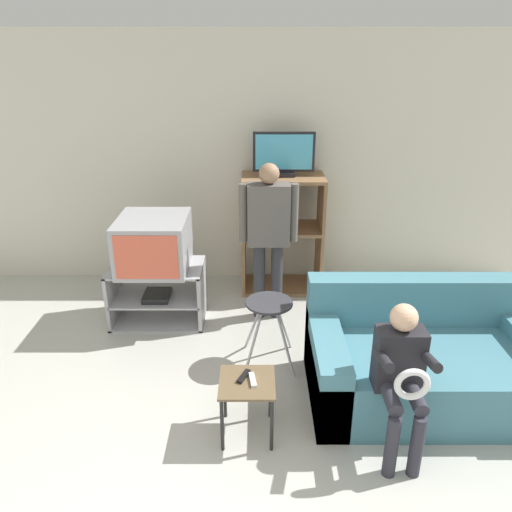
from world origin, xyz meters
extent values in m
cube|color=silver|center=(0.00, 3.50, 1.30)|extent=(6.40, 0.06, 2.60)
cube|color=#A8A8AD|center=(-0.70, 2.49, 0.01)|extent=(0.86, 0.55, 0.02)
cube|color=#A8A8AD|center=(-0.70, 2.49, 0.25)|extent=(0.83, 0.55, 0.02)
cube|color=#A8A8AD|center=(-0.70, 2.49, 0.54)|extent=(0.86, 0.55, 0.02)
cube|color=#A8A8AD|center=(-1.12, 2.49, 0.27)|extent=(0.03, 0.55, 0.55)
cube|color=#A8A8AD|center=(-0.29, 2.49, 0.27)|extent=(0.03, 0.55, 0.55)
cube|color=black|center=(-0.70, 2.42, 0.28)|extent=(0.24, 0.28, 0.05)
cube|color=#9E9EA3|center=(-0.70, 2.49, 0.78)|extent=(0.62, 0.68, 0.47)
cube|color=#D8593F|center=(-0.70, 2.14, 0.78)|extent=(0.54, 0.01, 0.39)
cube|color=#8E6642|center=(0.09, 3.18, 0.62)|extent=(0.03, 0.50, 1.23)
cube|color=#8E6642|center=(0.89, 3.18, 0.62)|extent=(0.03, 0.50, 1.23)
cube|color=#8E6642|center=(0.49, 3.18, 0.02)|extent=(0.77, 0.50, 0.03)
cube|color=#8E6642|center=(0.49, 3.18, 0.68)|extent=(0.77, 0.50, 0.03)
cube|color=#8E6642|center=(0.49, 3.18, 1.22)|extent=(0.77, 0.50, 0.03)
cube|color=#9E7A4C|center=(0.35, 3.10, 0.80)|extent=(0.18, 0.04, 0.22)
cube|color=black|center=(0.50, 3.21, 1.25)|extent=(0.21, 0.20, 0.04)
cube|color=black|center=(0.50, 3.21, 1.47)|extent=(0.61, 0.04, 0.39)
cube|color=#4CB7E0|center=(0.50, 3.19, 1.47)|extent=(0.56, 0.01, 0.34)
cylinder|color=#B7B7BC|center=(0.21, 1.65, 0.27)|extent=(0.17, 0.18, 0.55)
cylinder|color=#B7B7BC|center=(0.45, 1.65, 0.27)|extent=(0.17, 0.18, 0.55)
cylinder|color=#B7B7BC|center=(0.21, 1.91, 0.27)|extent=(0.17, 0.18, 0.55)
cylinder|color=#B7B7BC|center=(0.45, 1.91, 0.27)|extent=(0.17, 0.18, 0.55)
cylinder|color=#333338|center=(0.33, 1.78, 0.55)|extent=(0.38, 0.38, 0.02)
cube|color=brown|center=(0.17, 0.95, 0.41)|extent=(0.36, 0.36, 0.02)
cylinder|color=black|center=(0.01, 0.79, 0.20)|extent=(0.02, 0.02, 0.40)
cylinder|color=black|center=(0.32, 0.79, 0.20)|extent=(0.02, 0.02, 0.40)
cylinder|color=black|center=(0.01, 1.11, 0.20)|extent=(0.02, 0.02, 0.40)
cylinder|color=black|center=(0.32, 1.11, 0.20)|extent=(0.02, 0.02, 0.40)
cube|color=black|center=(0.14, 0.99, 0.43)|extent=(0.09, 0.15, 0.02)
cube|color=silver|center=(0.20, 0.95, 0.43)|extent=(0.06, 0.15, 0.02)
cube|color=teal|center=(1.47, 1.31, 0.22)|extent=(1.69, 0.97, 0.43)
cube|color=teal|center=(1.47, 1.69, 0.62)|extent=(1.69, 0.20, 0.38)
cube|color=teal|center=(0.73, 1.31, 0.28)|extent=(0.22, 0.97, 0.55)
cylinder|color=#2D2D33|center=(0.25, 2.55, 0.38)|extent=(0.11, 0.11, 0.75)
cylinder|color=#2D2D33|center=(0.42, 2.55, 0.38)|extent=(0.11, 0.11, 0.75)
cube|color=#5B5651|center=(0.34, 2.55, 1.04)|extent=(0.38, 0.20, 0.56)
cylinder|color=#5B5651|center=(0.11, 2.55, 1.05)|extent=(0.08, 0.08, 0.54)
cylinder|color=#5B5651|center=(0.56, 2.55, 1.05)|extent=(0.08, 0.08, 0.54)
sphere|color=#A37A5B|center=(0.34, 2.55, 1.41)|extent=(0.18, 0.18, 0.18)
cylinder|color=#2D2D38|center=(1.04, 0.59, 0.22)|extent=(0.08, 0.08, 0.43)
cylinder|color=#2D2D38|center=(1.19, 0.59, 0.22)|extent=(0.08, 0.08, 0.43)
cylinder|color=#2D2D38|center=(1.04, 0.74, 0.48)|extent=(0.09, 0.30, 0.09)
cylinder|color=#2D2D38|center=(1.19, 0.74, 0.48)|extent=(0.09, 0.30, 0.09)
cube|color=#232328|center=(1.11, 0.89, 0.64)|extent=(0.30, 0.17, 0.41)
cylinder|color=#232328|center=(0.98, 0.76, 0.72)|extent=(0.06, 0.31, 0.14)
cylinder|color=#232328|center=(1.25, 0.76, 0.72)|extent=(0.06, 0.31, 0.14)
sphere|color=#DBAD89|center=(1.11, 0.89, 0.93)|extent=(0.17, 0.17, 0.17)
torus|color=white|center=(1.11, 0.60, 0.66)|extent=(0.21, 0.04, 0.21)
camera|label=1|loc=(0.22, -1.72, 2.43)|focal=35.00mm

